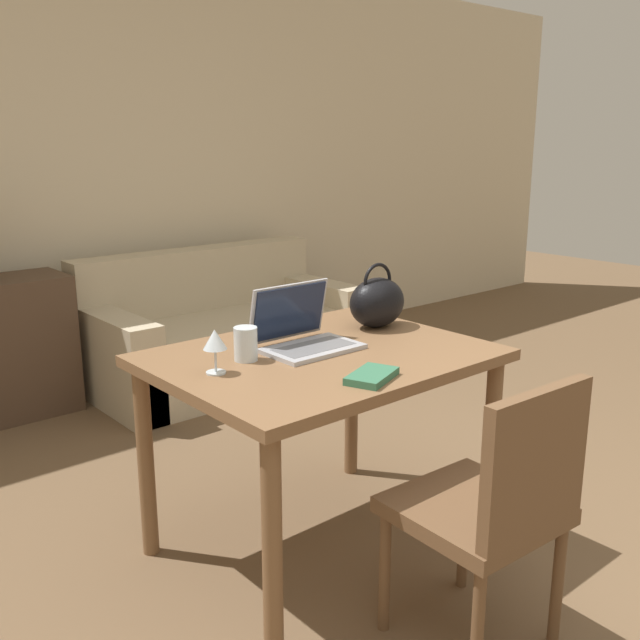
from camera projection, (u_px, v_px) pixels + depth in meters
name	position (u px, v px, depth m)	size (l,w,h in m)	color
wall_back	(56.00, 167.00, 4.28)	(10.00, 0.06, 2.70)	beige
dining_table	(321.00, 379.00, 2.57)	(1.15, 0.89, 0.77)	brown
chair	(495.00, 502.00, 2.06)	(0.46, 0.46, 0.87)	brown
couch	(222.00, 336.00, 4.59)	(1.71, 0.86, 0.82)	#C1B293
laptop	(301.00, 331.00, 2.60)	(0.34, 0.27, 0.23)	#ADADB2
drinking_glass	(246.00, 344.00, 2.44)	(0.08, 0.08, 0.12)	silver
wine_glass	(215.00, 341.00, 2.29)	(0.08, 0.08, 0.15)	silver
handbag	(377.00, 302.00, 2.87)	(0.25, 0.18, 0.26)	black
book	(372.00, 376.00, 2.25)	(0.22, 0.17, 0.02)	#336B4C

